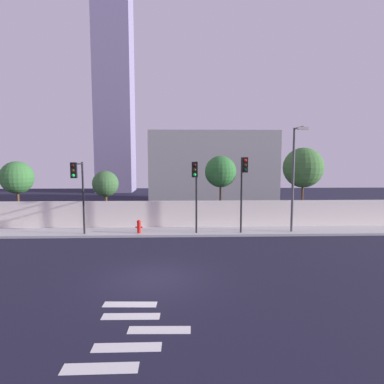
{
  "coord_description": "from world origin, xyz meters",
  "views": [
    {
      "loc": [
        1.12,
        -13.19,
        4.93
      ],
      "look_at": [
        1.79,
        6.5,
        2.87
      ],
      "focal_mm": 31.09,
      "sensor_mm": 36.0,
      "label": 1
    }
  ],
  "objects_px": {
    "traffic_light_center": "(78,182)",
    "roadside_tree_midleft": "(105,184)",
    "traffic_light_left": "(243,179)",
    "roadside_tree_midright": "(221,172)",
    "street_lamp_curbside": "(294,172)",
    "fire_hydrant": "(139,226)",
    "traffic_light_right": "(196,182)",
    "roadside_tree_leftmost": "(17,178)",
    "roadside_tree_rightmost": "(303,168)"
  },
  "relations": [
    {
      "from": "fire_hydrant",
      "to": "roadside_tree_rightmost",
      "type": "relative_size",
      "value": 0.15
    },
    {
      "from": "traffic_light_center",
      "to": "traffic_light_right",
      "type": "bearing_deg",
      "value": 0.78
    },
    {
      "from": "roadside_tree_rightmost",
      "to": "street_lamp_curbside",
      "type": "bearing_deg",
      "value": -117.95
    },
    {
      "from": "fire_hydrant",
      "to": "roadside_tree_rightmost",
      "type": "bearing_deg",
      "value": 16.53
    },
    {
      "from": "traffic_light_right",
      "to": "roadside_tree_rightmost",
      "type": "xyz_separation_m",
      "value": [
        8.16,
        4.3,
        0.7
      ]
    },
    {
      "from": "roadside_tree_midleft",
      "to": "roadside_tree_rightmost",
      "type": "bearing_deg",
      "value": 0.0
    },
    {
      "from": "traffic_light_left",
      "to": "roadside_tree_rightmost",
      "type": "height_order",
      "value": "roadside_tree_rightmost"
    },
    {
      "from": "fire_hydrant",
      "to": "roadside_tree_rightmost",
      "type": "height_order",
      "value": "roadside_tree_rightmost"
    },
    {
      "from": "traffic_light_right",
      "to": "roadside_tree_leftmost",
      "type": "bearing_deg",
      "value": 161.28
    },
    {
      "from": "street_lamp_curbside",
      "to": "traffic_light_center",
      "type": "bearing_deg",
      "value": -176.33
    },
    {
      "from": "roadside_tree_midright",
      "to": "roadside_tree_rightmost",
      "type": "bearing_deg",
      "value": 0.0
    },
    {
      "from": "traffic_light_left",
      "to": "traffic_light_center",
      "type": "bearing_deg",
      "value": -178.55
    },
    {
      "from": "traffic_light_center",
      "to": "roadside_tree_midleft",
      "type": "relative_size",
      "value": 1.13
    },
    {
      "from": "traffic_light_left",
      "to": "traffic_light_center",
      "type": "xyz_separation_m",
      "value": [
        -9.91,
        -0.25,
        -0.18
      ]
    },
    {
      "from": "traffic_light_center",
      "to": "fire_hydrant",
      "type": "distance_m",
      "value": 4.56
    },
    {
      "from": "roadside_tree_leftmost",
      "to": "roadside_tree_midright",
      "type": "xyz_separation_m",
      "value": [
        14.7,
        0.0,
        0.41
      ]
    },
    {
      "from": "roadside_tree_leftmost",
      "to": "roadside_tree_rightmost",
      "type": "bearing_deg",
      "value": 0.0
    },
    {
      "from": "traffic_light_right",
      "to": "roadside_tree_rightmost",
      "type": "distance_m",
      "value": 9.24
    },
    {
      "from": "traffic_light_center",
      "to": "roadside_tree_midright",
      "type": "xyz_separation_m",
      "value": [
        9.01,
        4.39,
        0.42
      ]
    },
    {
      "from": "street_lamp_curbside",
      "to": "roadside_tree_midright",
      "type": "xyz_separation_m",
      "value": [
        -4.25,
        3.54,
        -0.16
      ]
    },
    {
      "from": "traffic_light_center",
      "to": "roadside_tree_midleft",
      "type": "bearing_deg",
      "value": 82.06
    },
    {
      "from": "street_lamp_curbside",
      "to": "fire_hydrant",
      "type": "bearing_deg",
      "value": 179.61
    },
    {
      "from": "roadside_tree_midright",
      "to": "roadside_tree_rightmost",
      "type": "relative_size",
      "value": 0.89
    },
    {
      "from": "traffic_light_left",
      "to": "roadside_tree_midright",
      "type": "bearing_deg",
      "value": 102.26
    },
    {
      "from": "street_lamp_curbside",
      "to": "roadside_tree_midleft",
      "type": "bearing_deg",
      "value": 164.36
    },
    {
      "from": "roadside_tree_midleft",
      "to": "traffic_light_left",
      "type": "bearing_deg",
      "value": -24.01
    },
    {
      "from": "traffic_light_center",
      "to": "roadside_tree_leftmost",
      "type": "height_order",
      "value": "roadside_tree_leftmost"
    },
    {
      "from": "street_lamp_curbside",
      "to": "roadside_tree_midleft",
      "type": "relative_size",
      "value": 1.67
    },
    {
      "from": "traffic_light_left",
      "to": "roadside_tree_midright",
      "type": "height_order",
      "value": "roadside_tree_midright"
    },
    {
      "from": "roadside_tree_midright",
      "to": "roadside_tree_rightmost",
      "type": "distance_m",
      "value": 6.14
    },
    {
      "from": "traffic_light_center",
      "to": "fire_hydrant",
      "type": "height_order",
      "value": "traffic_light_center"
    },
    {
      "from": "traffic_light_left",
      "to": "street_lamp_curbside",
      "type": "height_order",
      "value": "street_lamp_curbside"
    },
    {
      "from": "traffic_light_right",
      "to": "street_lamp_curbside",
      "type": "distance_m",
      "value": 6.35
    },
    {
      "from": "traffic_light_right",
      "to": "street_lamp_curbside",
      "type": "relative_size",
      "value": 0.68
    },
    {
      "from": "traffic_light_right",
      "to": "fire_hydrant",
      "type": "height_order",
      "value": "traffic_light_right"
    },
    {
      "from": "traffic_light_right",
      "to": "street_lamp_curbside",
      "type": "height_order",
      "value": "street_lamp_curbside"
    },
    {
      "from": "roadside_tree_midleft",
      "to": "traffic_light_right",
      "type": "bearing_deg",
      "value": -33.99
    },
    {
      "from": "fire_hydrant",
      "to": "roadside_tree_midright",
      "type": "bearing_deg",
      "value": 31.92
    },
    {
      "from": "roadside_tree_midleft",
      "to": "street_lamp_curbside",
      "type": "bearing_deg",
      "value": -15.64
    },
    {
      "from": "traffic_light_left",
      "to": "traffic_light_center",
      "type": "height_order",
      "value": "traffic_light_left"
    },
    {
      "from": "street_lamp_curbside",
      "to": "fire_hydrant",
      "type": "xyz_separation_m",
      "value": [
        -9.83,
        0.07,
        -3.44
      ]
    },
    {
      "from": "roadside_tree_midleft",
      "to": "roadside_tree_rightmost",
      "type": "xyz_separation_m",
      "value": [
        14.53,
        0.0,
        1.18
      ]
    },
    {
      "from": "traffic_light_center",
      "to": "roadside_tree_midright",
      "type": "distance_m",
      "value": 10.03
    },
    {
      "from": "traffic_light_left",
      "to": "roadside_tree_rightmost",
      "type": "distance_m",
      "value": 6.69
    },
    {
      "from": "street_lamp_curbside",
      "to": "roadside_tree_rightmost",
      "type": "bearing_deg",
      "value": 62.05
    },
    {
      "from": "roadside_tree_midleft",
      "to": "roadside_tree_midright",
      "type": "bearing_deg",
      "value": 0.0
    },
    {
      "from": "street_lamp_curbside",
      "to": "roadside_tree_leftmost",
      "type": "xyz_separation_m",
      "value": [
        -18.95,
        3.54,
        -0.57
      ]
    },
    {
      "from": "roadside_tree_rightmost",
      "to": "traffic_light_center",
      "type": "bearing_deg",
      "value": -163.83
    },
    {
      "from": "traffic_light_center",
      "to": "traffic_light_right",
      "type": "xyz_separation_m",
      "value": [
        6.98,
        0.09,
        0.01
      ]
    },
    {
      "from": "roadside_tree_leftmost",
      "to": "traffic_light_right",
      "type": "bearing_deg",
      "value": -18.72
    }
  ]
}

